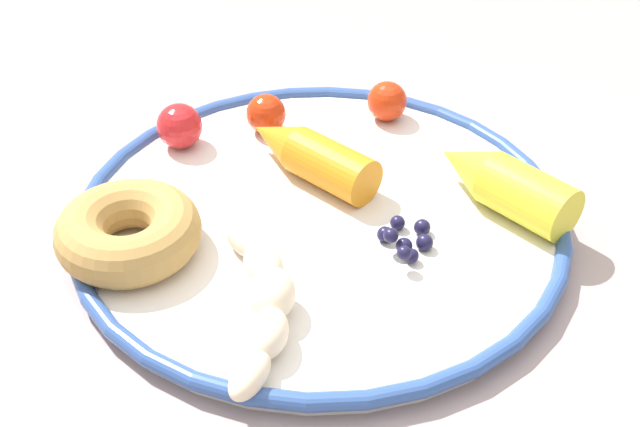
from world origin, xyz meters
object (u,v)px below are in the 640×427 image
(blueberry_pile, at_px, (406,238))
(tomato_far, at_px, (180,126))
(donut, at_px, (128,232))
(carrot_orange, at_px, (308,154))
(carrot_yellow, at_px, (502,183))
(dining_table, at_px, (313,301))
(tomato_mid, at_px, (387,101))
(plate, at_px, (320,217))
(banana, at_px, (262,297))
(tomato_near, at_px, (266,114))

(blueberry_pile, relative_size, tomato_far, 1.45)
(donut, bearing_deg, carrot_orange, -50.27)
(carrot_yellow, bearing_deg, carrot_orange, 76.75)
(dining_table, xyz_separation_m, tomato_mid, (0.12, -0.06, 0.12))
(carrot_orange, bearing_deg, tomato_far, 71.10)
(blueberry_pile, height_order, tomato_mid, tomato_mid)
(plate, height_order, tomato_mid, tomato_mid)
(carrot_yellow, relative_size, donut, 1.09)
(donut, height_order, tomato_mid, donut)
(carrot_orange, relative_size, blueberry_pile, 2.12)
(carrot_yellow, xyz_separation_m, donut, (-0.06, 0.26, -0.00))
(carrot_orange, distance_m, blueberry_pile, 0.11)
(banana, relative_size, donut, 1.63)
(carrot_yellow, bearing_deg, tomato_mid, 34.29)
(dining_table, distance_m, carrot_orange, 0.13)
(tomato_mid, bearing_deg, banana, 160.81)
(dining_table, xyz_separation_m, tomato_near, (0.09, 0.04, 0.12))
(donut, bearing_deg, tomato_near, -26.48)
(carrot_orange, xyz_separation_m, blueberry_pile, (-0.08, -0.07, -0.01))
(dining_table, xyz_separation_m, tomato_far, (0.07, 0.11, 0.12))
(donut, xyz_separation_m, tomato_mid, (0.18, -0.18, -0.00))
(plate, xyz_separation_m, tomato_far, (0.09, 0.12, 0.02))
(carrot_orange, distance_m, carrot_yellow, 0.15)
(carrot_yellow, bearing_deg, blueberry_pile, 125.52)
(banana, bearing_deg, carrot_yellow, -54.10)
(carrot_orange, distance_m, tomato_near, 0.07)
(carrot_yellow, height_order, tomato_near, carrot_yellow)
(dining_table, distance_m, donut, 0.18)
(tomato_mid, bearing_deg, blueberry_pile, -176.55)
(tomato_mid, height_order, tomato_far, tomato_far)
(dining_table, height_order, carrot_yellow, carrot_yellow)
(banana, distance_m, tomato_near, 0.21)
(dining_table, height_order, banana, banana)
(tomato_far, bearing_deg, plate, -126.29)
(plate, relative_size, carrot_yellow, 3.33)
(donut, xyz_separation_m, blueberry_pile, (0.01, -0.19, -0.01))
(blueberry_pile, bearing_deg, dining_table, 52.59)
(banana, bearing_deg, tomato_far, 24.29)
(carrot_orange, height_order, carrot_yellow, carrot_yellow)
(banana, height_order, carrot_orange, carrot_orange)
(banana, relative_size, carrot_yellow, 1.50)
(donut, bearing_deg, dining_table, -61.71)
(banana, height_order, tomato_near, tomato_near)
(plate, bearing_deg, carrot_yellow, -83.15)
(donut, distance_m, blueberry_pile, 0.19)
(carrot_orange, xyz_separation_m, tomato_mid, (0.08, -0.06, -0.00))
(carrot_yellow, bearing_deg, banana, 125.90)
(plate, bearing_deg, banana, 162.82)
(plate, bearing_deg, tomato_mid, -20.69)
(carrot_orange, bearing_deg, plate, -167.52)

